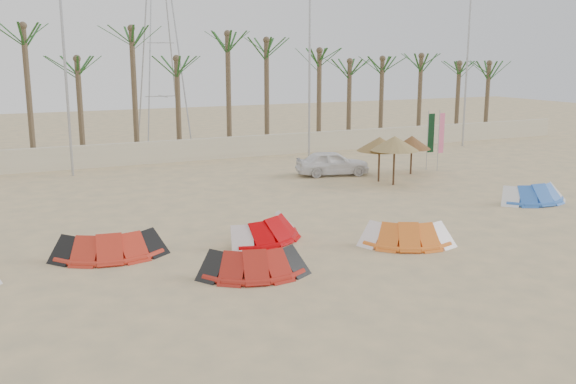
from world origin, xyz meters
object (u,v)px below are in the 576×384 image
kite_blue (529,192)px  parasol_right (412,142)px  parasol_mid (395,143)px  car (332,163)px  parasol_left (380,144)px  kite_red_left (107,243)px  kite_red_right (264,228)px  kite_orange (402,232)px  kite_red_mid (250,260)px

kite_blue → parasol_right: bearing=96.0°
parasol_mid → car: 4.10m
parasol_left → kite_red_left: bearing=-155.5°
kite_red_right → car: size_ratio=0.96×
kite_red_left → parasol_left: size_ratio=1.58×
parasol_right → kite_blue: bearing=-84.0°
kite_orange → parasol_mid: 10.20m
kite_red_mid → parasol_left: parasol_left is taller
kite_red_mid → kite_blue: size_ratio=1.03×
kite_red_mid → car: (9.77, 12.66, 0.24)m
kite_blue → parasol_left: bearing=117.8°
parasol_left → parasol_mid: bearing=-80.2°
kite_red_mid → parasol_mid: (11.20, 9.09, 1.64)m
kite_red_mid → car: size_ratio=0.88×
kite_orange → parasol_left: size_ratio=1.54×
car → parasol_right: bearing=-97.9°
parasol_mid → car: (-1.44, 3.57, -1.40)m
kite_blue → parasol_left: parasol_left is taller
kite_orange → car: car is taller
parasol_mid → car: parasol_mid is taller
parasol_right → car: parasol_right is taller
kite_red_mid → kite_red_right: size_ratio=0.92×
kite_red_mid → car: car is taller
parasol_mid → kite_orange: bearing=-122.7°
kite_orange → parasol_mid: parasol_mid is taller
kite_red_mid → kite_red_right: (1.77, 3.13, 0.00)m
kite_red_right → kite_orange: (4.00, -2.51, -0.00)m
kite_red_right → parasol_right: 14.42m
kite_red_left → kite_orange: (9.22, -2.93, -0.00)m
kite_red_left → parasol_mid: 15.76m
kite_orange → parasol_mid: size_ratio=1.46×
parasol_left → parasol_right: size_ratio=1.11×
kite_red_left → kite_red_mid: same height
kite_red_right → kite_blue: same height
kite_red_left → car: (13.22, 9.11, 0.23)m
kite_orange → car: bearing=71.6°
parasol_left → parasol_right: 2.86m
kite_orange → parasol_right: size_ratio=1.71×
kite_red_left → parasol_mid: bearing=20.7°
kite_red_right → kite_blue: bearing=1.9°
kite_red_left → parasol_mid: parasol_mid is taller
kite_red_mid → kite_red_right: same height
parasol_right → car: 4.35m
kite_red_left → parasol_right: size_ratio=1.75×
kite_red_right → parasol_mid: 11.28m
kite_red_mid → car: bearing=52.4°
parasol_right → parasol_mid: bearing=-140.8°
kite_red_mid → kite_blue: (14.49, 3.56, 0.00)m
kite_blue → kite_orange: bearing=-161.4°
kite_red_mid → parasol_left: size_ratio=1.48×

